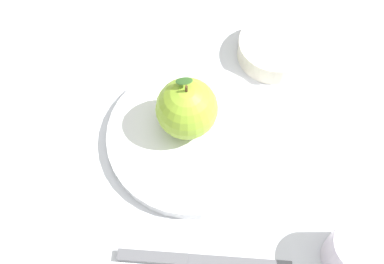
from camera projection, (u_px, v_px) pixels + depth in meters
ground_plane at (191, 156)px, 0.67m from camera, size 2.40×2.40×0.00m
dinner_plate at (192, 135)px, 0.68m from camera, size 0.24×0.24×0.02m
apple at (187, 108)px, 0.64m from camera, size 0.08×0.08×0.10m
side_bowl at (275, 47)px, 0.74m from camera, size 0.11×0.11×0.03m
cup at (357, 251)px, 0.57m from camera, size 0.07×0.07×0.07m
knife at (188, 260)px, 0.60m from camera, size 0.09×0.21×0.01m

